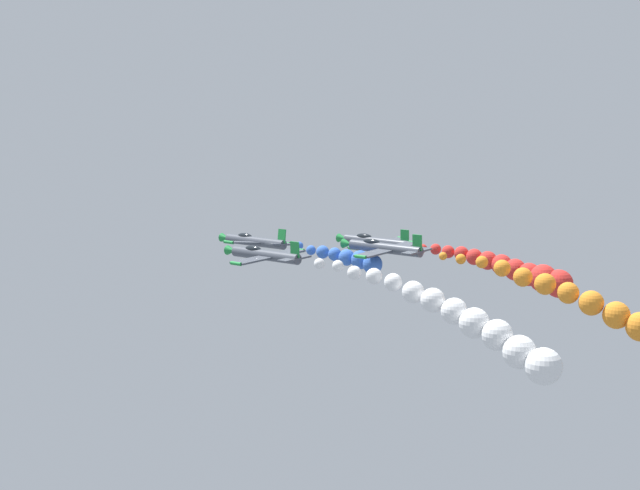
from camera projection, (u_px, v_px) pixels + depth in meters
The scene contains 7 objects.
airplane_lead at pixel (254, 241), 112.11m from camera, with size 9.54×10.35×2.58m.
smoke_trail_lead at pixel (351, 259), 102.42m from camera, with size 2.23×12.21×2.41m.
airplane_left_inner at pixel (265, 255), 99.55m from camera, with size 9.57×10.35×2.34m.
smoke_trail_left_inner at pixel (478, 328), 82.04m from camera, with size 3.86×27.45×7.60m.
airplane_right_inner at pixel (375, 242), 112.46m from camera, with size 9.57×10.35×2.33m.
smoke_trail_right_inner at pixel (521, 272), 100.31m from camera, with size 3.14×18.41×4.21m.
airplane_left_outer at pixel (384, 248), 101.06m from camera, with size 9.57×10.35×2.35m.
Camera 1 is at (-78.82, -69.37, 90.00)m, focal length 54.52 mm.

